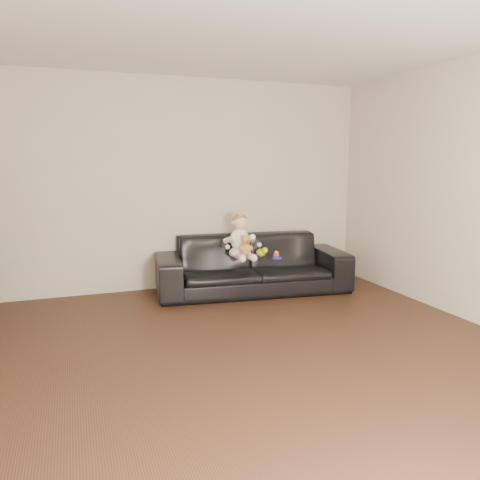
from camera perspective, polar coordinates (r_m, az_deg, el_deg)
name	(u,v)px	position (r m, az deg, el deg)	size (l,w,h in m)	color
floor	(255,379)	(3.60, 1.85, -16.55)	(5.50, 5.50, 0.00)	#3B2114
ceiling	(257,2)	(3.39, 2.11, 26.99)	(5.50, 5.50, 0.00)	beige
wall_back	(173,185)	(5.88, -8.11, 6.66)	(5.00, 5.00, 0.00)	beige
sofa	(252,264)	(5.77, 1.47, -2.92)	(2.33, 0.91, 0.68)	black
baby	(240,239)	(5.53, 0.05, 0.11)	(0.35, 0.44, 0.53)	silver
teddy_bear	(246,246)	(5.39, 0.74, -0.70)	(0.14, 0.14, 0.24)	#BA7D35
toy_green	(261,253)	(5.67, 2.54, -1.56)	(0.12, 0.14, 0.10)	#AACA17
toy_rattle	(276,255)	(5.60, 4.45, -1.82)	(0.07, 0.07, 0.07)	red
toy_blue_disc	(277,258)	(5.58, 4.53, -2.18)	(0.11, 0.11, 0.02)	#173BB9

